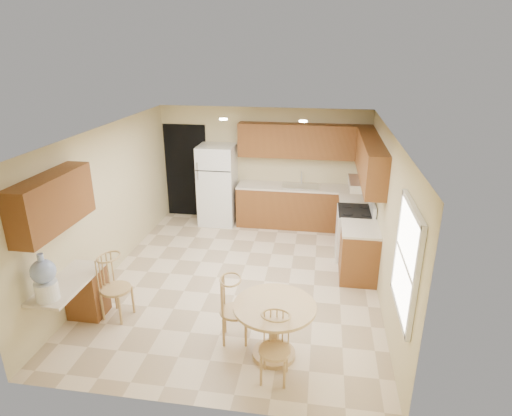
% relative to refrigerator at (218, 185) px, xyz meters
% --- Properties ---
extents(floor, '(5.50, 5.50, 0.00)m').
position_rel_refrigerator_xyz_m(floor, '(0.95, -2.40, -0.87)').
color(floor, beige).
rests_on(floor, ground).
extents(ceiling, '(4.50, 5.50, 0.02)m').
position_rel_refrigerator_xyz_m(ceiling, '(0.95, -2.40, 1.63)').
color(ceiling, white).
rests_on(ceiling, wall_back).
extents(wall_back, '(4.50, 0.02, 2.50)m').
position_rel_refrigerator_xyz_m(wall_back, '(0.95, 0.35, 0.38)').
color(wall_back, '#C9BB88').
rests_on(wall_back, floor).
extents(wall_front, '(4.50, 0.02, 2.50)m').
position_rel_refrigerator_xyz_m(wall_front, '(0.95, -5.15, 0.38)').
color(wall_front, '#C9BB88').
rests_on(wall_front, floor).
extents(wall_left, '(0.02, 5.50, 2.50)m').
position_rel_refrigerator_xyz_m(wall_left, '(-1.30, -2.40, 0.38)').
color(wall_left, '#C9BB88').
rests_on(wall_left, floor).
extents(wall_right, '(0.02, 5.50, 2.50)m').
position_rel_refrigerator_xyz_m(wall_right, '(3.20, -2.40, 0.38)').
color(wall_right, '#C9BB88').
rests_on(wall_right, floor).
extents(doorway, '(0.90, 0.02, 2.10)m').
position_rel_refrigerator_xyz_m(doorway, '(-0.80, 0.34, 0.18)').
color(doorway, black).
rests_on(doorway, floor).
extents(base_cab_back, '(2.75, 0.60, 0.87)m').
position_rel_refrigerator_xyz_m(base_cab_back, '(1.83, 0.05, -0.43)').
color(base_cab_back, brown).
rests_on(base_cab_back, floor).
extents(counter_back, '(2.75, 0.63, 0.04)m').
position_rel_refrigerator_xyz_m(counter_back, '(1.83, 0.05, 0.02)').
color(counter_back, beige).
rests_on(counter_back, base_cab_back).
extents(base_cab_right_a, '(0.60, 0.59, 0.87)m').
position_rel_refrigerator_xyz_m(base_cab_right_a, '(2.90, -0.54, -0.43)').
color(base_cab_right_a, brown).
rests_on(base_cab_right_a, floor).
extents(counter_right_a, '(0.63, 0.59, 0.04)m').
position_rel_refrigerator_xyz_m(counter_right_a, '(2.90, -0.54, 0.02)').
color(counter_right_a, beige).
rests_on(counter_right_a, base_cab_right_a).
extents(base_cab_right_b, '(0.60, 0.80, 0.87)m').
position_rel_refrigerator_xyz_m(base_cab_right_b, '(2.90, -2.00, -0.43)').
color(base_cab_right_b, brown).
rests_on(base_cab_right_b, floor).
extents(counter_right_b, '(0.63, 0.80, 0.04)m').
position_rel_refrigerator_xyz_m(counter_right_b, '(2.90, -2.00, 0.02)').
color(counter_right_b, beige).
rests_on(counter_right_b, base_cab_right_b).
extents(upper_cab_back, '(2.75, 0.33, 0.70)m').
position_rel_refrigerator_xyz_m(upper_cab_back, '(1.83, 0.19, 0.98)').
color(upper_cab_back, brown).
rests_on(upper_cab_back, wall_back).
extents(upper_cab_right, '(0.33, 2.42, 0.70)m').
position_rel_refrigerator_xyz_m(upper_cab_right, '(3.04, -1.19, 0.98)').
color(upper_cab_right, brown).
rests_on(upper_cab_right, wall_right).
extents(upper_cab_left, '(0.33, 1.40, 0.70)m').
position_rel_refrigerator_xyz_m(upper_cab_left, '(-1.13, -4.00, 0.98)').
color(upper_cab_left, brown).
rests_on(upper_cab_left, wall_left).
extents(sink, '(0.78, 0.44, 0.01)m').
position_rel_refrigerator_xyz_m(sink, '(1.80, 0.05, 0.04)').
color(sink, silver).
rests_on(sink, counter_back).
extents(range_hood, '(0.50, 0.76, 0.14)m').
position_rel_refrigerator_xyz_m(range_hood, '(2.95, -1.22, 0.55)').
color(range_hood, silver).
rests_on(range_hood, upper_cab_right).
extents(desk_pedestal, '(0.48, 0.42, 0.72)m').
position_rel_refrigerator_xyz_m(desk_pedestal, '(-1.05, -3.72, -0.51)').
color(desk_pedestal, brown).
rests_on(desk_pedestal, floor).
extents(desk_top, '(0.50, 1.20, 0.04)m').
position_rel_refrigerator_xyz_m(desk_top, '(-1.05, -4.10, -0.12)').
color(desk_top, beige).
rests_on(desk_top, desk_pedestal).
extents(window, '(0.06, 1.12, 1.30)m').
position_rel_refrigerator_xyz_m(window, '(3.18, -4.25, 0.63)').
color(window, white).
rests_on(window, wall_right).
extents(can_light_a, '(0.14, 0.14, 0.02)m').
position_rel_refrigerator_xyz_m(can_light_a, '(0.45, -1.20, 1.62)').
color(can_light_a, white).
rests_on(can_light_a, ceiling).
extents(can_light_b, '(0.14, 0.14, 0.02)m').
position_rel_refrigerator_xyz_m(can_light_b, '(1.85, -1.20, 1.62)').
color(can_light_b, white).
rests_on(can_light_b, ceiling).
extents(refrigerator, '(0.77, 0.75, 1.74)m').
position_rel_refrigerator_xyz_m(refrigerator, '(0.00, 0.00, 0.00)').
color(refrigerator, white).
rests_on(refrigerator, floor).
extents(stove, '(0.65, 0.76, 1.09)m').
position_rel_refrigerator_xyz_m(stove, '(2.88, -1.22, -0.40)').
color(stove, white).
rests_on(stove, floor).
extents(dining_table, '(1.02, 1.02, 0.75)m').
position_rel_refrigerator_xyz_m(dining_table, '(1.73, -4.20, -0.38)').
color(dining_table, tan).
rests_on(dining_table, floor).
extents(chair_table_a, '(0.40, 0.52, 0.92)m').
position_rel_refrigerator_xyz_m(chair_table_a, '(1.18, -4.04, -0.31)').
color(chair_table_a, tan).
rests_on(chair_table_a, floor).
extents(chair_table_b, '(0.38, 0.38, 0.85)m').
position_rel_refrigerator_xyz_m(chair_table_b, '(1.78, -4.68, -0.35)').
color(chair_table_b, tan).
rests_on(chair_table_b, floor).
extents(chair_desk, '(0.42, 0.55, 0.96)m').
position_rel_refrigerator_xyz_m(chair_desk, '(-0.60, -3.80, -0.28)').
color(chair_desk, tan).
rests_on(chair_desk, floor).
extents(water_crock, '(0.30, 0.30, 0.62)m').
position_rel_refrigerator_xyz_m(water_crock, '(-1.05, -4.52, 0.18)').
color(water_crock, white).
rests_on(water_crock, desk_top).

